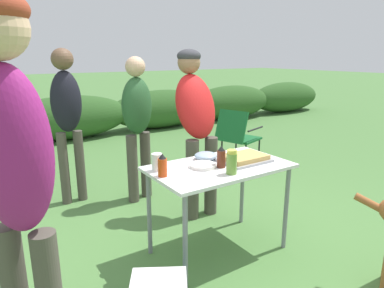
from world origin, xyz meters
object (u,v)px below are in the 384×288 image
standing_person_in_olive_jacket (14,163)px  standing_person_in_navy_coat (67,111)px  relish_jar (232,162)px  camp_chair_green_behind_table (237,134)px  bbq_sauce_bottle (221,157)px  food_tray (244,158)px  paper_cup_stack (157,162)px  mixing_bowl (206,156)px  standing_person_in_dark_puffer (137,117)px  folding_table (219,175)px  hot_sauce_bottle (162,166)px  standing_person_in_red_jacket (196,115)px  plate_stack (203,166)px

standing_person_in_olive_jacket → standing_person_in_navy_coat: standing_person_in_olive_jacket is taller
relish_jar → camp_chair_green_behind_table: (1.65, 1.84, -0.36)m
relish_jar → bbq_sauce_bottle: bearing=79.7°
relish_jar → standing_person_in_olive_jacket: bearing=-167.2°
food_tray → standing_person_in_olive_jacket: bearing=-163.7°
camp_chair_green_behind_table → paper_cup_stack: bearing=-72.4°
standing_person_in_olive_jacket → mixing_bowl: bearing=-103.7°
standing_person_in_dark_puffer → camp_chair_green_behind_table: size_ratio=1.88×
folding_table → food_tray: 0.25m
standing_person_in_dark_puffer → standing_person_in_olive_jacket: 2.31m
food_tray → relish_jar: relish_jar is taller
folding_table → standing_person_in_olive_jacket: (-1.45, -0.52, 0.49)m
food_tray → camp_chair_green_behind_table: 2.18m
mixing_bowl → camp_chair_green_behind_table: 2.19m
hot_sauce_bottle → standing_person_in_olive_jacket: 1.16m
food_tray → relish_jar: 0.33m
paper_cup_stack → standing_person_in_navy_coat: 1.54m
folding_table → relish_jar: (-0.05, -0.20, 0.16)m
bbq_sauce_bottle → camp_chair_green_behind_table: size_ratio=0.21×
food_tray → relish_jar: size_ratio=2.15×
food_tray → standing_person_in_navy_coat: standing_person_in_navy_coat is taller
standing_person_in_red_jacket → mixing_bowl: bearing=-114.0°
plate_stack → standing_person_in_dark_puffer: standing_person_in_dark_puffer is taller
hot_sauce_bottle → bbq_sauce_bottle: bearing=-8.2°
mixing_bowl → relish_jar: (-0.05, -0.39, 0.06)m
relish_jar → mixing_bowl: bearing=83.3°
hot_sauce_bottle → folding_table: bearing=-3.4°
standing_person_in_dark_puffer → standing_person_in_olive_jacket: bearing=-145.5°
bbq_sauce_bottle → standing_person_in_red_jacket: standing_person_in_red_jacket is taller
food_tray → hot_sauce_bottle: (-0.72, 0.06, 0.05)m
food_tray → relish_jar: (-0.28, -0.17, 0.06)m
mixing_bowl → paper_cup_stack: (-0.46, -0.03, 0.03)m
food_tray → hot_sauce_bottle: bearing=175.6°
plate_stack → standing_person_in_olive_jacket: (-1.32, -0.56, 0.40)m
relish_jar → hot_sauce_bottle: (-0.44, 0.23, -0.01)m
food_tray → standing_person_in_navy_coat: (-0.96, 1.68, 0.25)m
standing_person_in_navy_coat → food_tray: bearing=-62.5°
paper_cup_stack → camp_chair_green_behind_table: (2.07, 1.49, -0.34)m
mixing_bowl → bbq_sauce_bottle: 0.23m
hot_sauce_bottle → mixing_bowl: bearing=18.1°
standing_person_in_red_jacket → camp_chair_green_behind_table: bearing=36.6°
camp_chair_green_behind_table → food_tray: bearing=-57.5°
standing_person_in_dark_puffer → standing_person_in_navy_coat: standing_person_in_navy_coat is taller
food_tray → hot_sauce_bottle: 0.72m
folding_table → relish_jar: relish_jar is taller
food_tray → mixing_bowl: 0.32m
hot_sauce_bottle → standing_person_in_navy_coat: size_ratio=0.10×
standing_person_in_dark_puffer → hot_sauce_bottle: bearing=-126.3°
folding_table → standing_person_in_red_jacket: bearing=70.3°
mixing_bowl → standing_person_in_olive_jacket: size_ratio=0.10×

